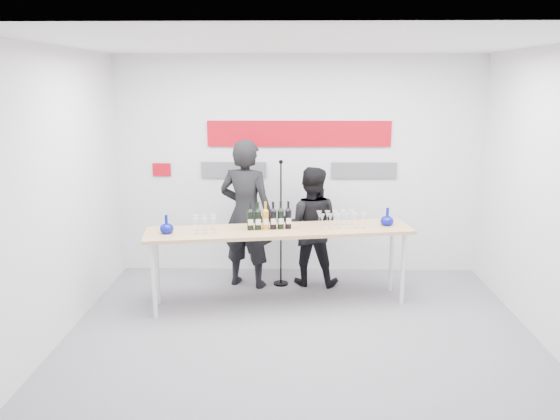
{
  "coord_description": "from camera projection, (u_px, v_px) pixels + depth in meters",
  "views": [
    {
      "loc": [
        -0.1,
        -5.47,
        2.64
      ],
      "look_at": [
        -0.23,
        0.84,
        1.15
      ],
      "focal_mm": 35.0,
      "sensor_mm": 36.0,
      "label": 1
    }
  ],
  "objects": [
    {
      "name": "presenter_left",
      "position": [
        246.0,
        214.0,
        7.05
      ],
      "size": [
        0.81,
        0.65,
        1.94
      ],
      "primitive_type": "imported",
      "rotation": [
        0.0,
        0.0,
        2.84
      ],
      "color": "black",
      "rests_on": "ground"
    },
    {
      "name": "glasses_left",
      "position": [
        205.0,
        224.0,
        6.3
      ],
      "size": [
        0.29,
        0.25,
        0.18
      ],
      "color": "silver",
      "rests_on": "tasting_table"
    },
    {
      "name": "back_wall",
      "position": [
        299.0,
        166.0,
        7.53
      ],
      "size": [
        5.0,
        0.04,
        3.0
      ],
      "primitive_type": "cube",
      "color": "silver",
      "rests_on": "ground"
    },
    {
      "name": "glasses_right",
      "position": [
        339.0,
        220.0,
        6.51
      ],
      "size": [
        0.58,
        0.28,
        0.18
      ],
      "color": "silver",
      "rests_on": "tasting_table"
    },
    {
      "name": "decanter_left",
      "position": [
        166.0,
        224.0,
        6.24
      ],
      "size": [
        0.16,
        0.16,
        0.21
      ],
      "primitive_type": null,
      "color": "#070F8B",
      "rests_on": "tasting_table"
    },
    {
      "name": "wine_bottles",
      "position": [
        269.0,
        216.0,
        6.4
      ],
      "size": [
        0.53,
        0.16,
        0.33
      ],
      "rotation": [
        0.0,
        0.0,
        0.16
      ],
      "color": "black",
      "rests_on": "tasting_table"
    },
    {
      "name": "ground",
      "position": [
        300.0,
        331.0,
        5.93
      ],
      "size": [
        5.0,
        5.0,
        0.0
      ],
      "primitive_type": "plane",
      "color": "slate",
      "rests_on": "ground"
    },
    {
      "name": "mic_stand",
      "position": [
        281.0,
        248.0,
        7.17
      ],
      "size": [
        0.2,
        0.2,
        1.68
      ],
      "rotation": [
        0.0,
        0.0,
        0.26
      ],
      "color": "black",
      "rests_on": "ground"
    },
    {
      "name": "tasting_table",
      "position": [
        280.0,
        235.0,
        6.46
      ],
      "size": [
        3.2,
        1.12,
        0.94
      ],
      "rotation": [
        0.0,
        0.0,
        0.16
      ],
      "color": "tan",
      "rests_on": "ground"
    },
    {
      "name": "decanter_right",
      "position": [
        387.0,
        217.0,
        6.59
      ],
      "size": [
        0.16,
        0.16,
        0.21
      ],
      "primitive_type": null,
      "color": "#070F8B",
      "rests_on": "tasting_table"
    },
    {
      "name": "signage",
      "position": [
        295.0,
        144.0,
        7.43
      ],
      "size": [
        3.38,
        0.02,
        0.79
      ],
      "color": "#A80713",
      "rests_on": "back_wall"
    },
    {
      "name": "presenter_right",
      "position": [
        311.0,
        226.0,
        7.16
      ],
      "size": [
        0.84,
        0.7,
        1.58
      ],
      "primitive_type": "imported",
      "rotation": [
        0.0,
        0.0,
        3.0
      ],
      "color": "black",
      "rests_on": "ground"
    }
  ]
}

